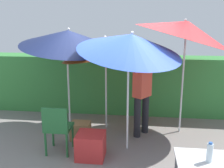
{
  "coord_description": "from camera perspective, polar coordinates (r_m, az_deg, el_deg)",
  "views": [
    {
      "loc": [
        0.58,
        -4.54,
        2.34
      ],
      "look_at": [
        0.0,
        0.3,
        1.1
      ],
      "focal_mm": 41.62,
      "sensor_mm": 36.0,
      "label": 1
    }
  ],
  "objects": [
    {
      "name": "ground_plane",
      "position": [
        5.14,
        -0.41,
        -12.81
      ],
      "size": [
        24.0,
        24.0,
        0.0
      ],
      "primitive_type": "plane",
      "color": "gray"
    },
    {
      "name": "cooler_box",
      "position": [
        4.58,
        -4.69,
        -13.33
      ],
      "size": [
        0.48,
        0.44,
        0.44
      ],
      "primitive_type": "cube",
      "color": "red",
      "rests_on": "ground_plane"
    },
    {
      "name": "umbrella_navy",
      "position": [
        5.4,
        -9.7,
        9.83
      ],
      "size": [
        1.97,
        1.95,
        2.33
      ],
      "color": "silver",
      "rests_on": "ground_plane"
    },
    {
      "name": "chair_plastic",
      "position": [
        4.66,
        -11.86,
        -9.14
      ],
      "size": [
        0.44,
        0.44,
        0.89
      ],
      "color": "#236633",
      "rests_on": "ground_plane"
    },
    {
      "name": "umbrella_yellow",
      "position": [
        5.33,
        -1.44,
        8.38
      ],
      "size": [
        1.9,
        1.87,
        2.14
      ],
      "color": "silver",
      "rests_on": "ground_plane"
    },
    {
      "name": "bottle_water",
      "position": [
        3.2,
        20.66,
        -13.92
      ],
      "size": [
        0.07,
        0.07,
        0.24
      ],
      "color": "silver",
      "rests_on": "folding_table"
    },
    {
      "name": "hedge_row",
      "position": [
        6.61,
        1.58,
        -0.01
      ],
      "size": [
        8.0,
        0.7,
        1.42
      ],
      "primitive_type": "cube",
      "color": "#38843D",
      "rests_on": "ground_plane"
    },
    {
      "name": "umbrella_rainbow",
      "position": [
        5.36,
        15.83,
        11.4
      ],
      "size": [
        1.99,
        1.96,
        2.58
      ],
      "color": "silver",
      "rests_on": "ground_plane"
    },
    {
      "name": "person_vendor",
      "position": [
        5.2,
        6.63,
        -1.51
      ],
      "size": [
        0.39,
        0.5,
        1.88
      ],
      "color": "black",
      "rests_on": "ground_plane"
    },
    {
      "name": "crate_cardboard",
      "position": [
        5.26,
        -6.93,
        -10.17
      ],
      "size": [
        0.38,
        0.32,
        0.35
      ],
      "primitive_type": "cube",
      "color": "#9E7A4C",
      "rests_on": "ground_plane"
    },
    {
      "name": "umbrella_orange",
      "position": [
        4.42,
        4.05,
        8.92
      ],
      "size": [
        1.86,
        1.82,
        2.35
      ],
      "color": "silver",
      "rests_on": "ground_plane"
    }
  ]
}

